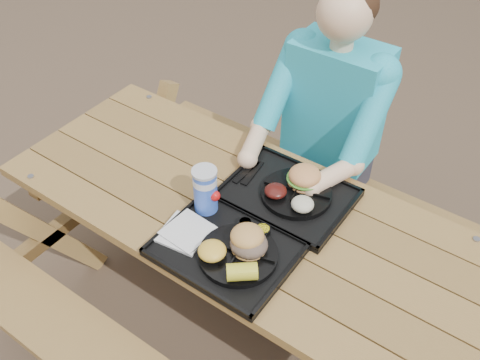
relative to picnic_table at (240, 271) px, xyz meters
The scene contains 18 objects.
ground 0.38m from the picnic_table, ahead, with size 60.00×60.00×0.00m, color #999999.
picnic_table is the anchor object (origin of this frame).
tray_near 0.44m from the picnic_table, 67.22° to the right, with size 0.45×0.35×0.02m, color black.
tray_far 0.43m from the picnic_table, 50.10° to the left, with size 0.45×0.35×0.02m, color black.
plate_near 0.48m from the picnic_table, 55.99° to the right, with size 0.26×0.26×0.02m, color black.
plate_far 0.46m from the picnic_table, 45.54° to the left, with size 0.26×0.26×0.02m, color black.
napkin_stack 0.47m from the picnic_table, 106.19° to the right, with size 0.15×0.15×0.02m, color silver.
soda_cup 0.49m from the picnic_table, 131.62° to the right, with size 0.08×0.08×0.17m, color blue.
condiment_bbq 0.43m from the picnic_table, 46.27° to the right, with size 0.05×0.05×0.03m, color #300505.
condiment_mustard 0.45m from the picnic_table, 28.07° to the right, with size 0.05×0.05×0.03m, color yellow.
sandwich 0.53m from the picnic_table, 47.75° to the right, with size 0.12×0.12×0.12m, color #D2944A, non-canonical shape.
mac_cheese 0.52m from the picnic_table, 73.48° to the right, with size 0.09×0.09×0.05m, color yellow.
corn_cob 0.56m from the picnic_table, 53.70° to the right, with size 0.09×0.09×0.06m, color yellow, non-canonical shape.
cutlery_far 0.43m from the picnic_table, 108.56° to the left, with size 0.03×0.15×0.01m, color black.
burger 0.53m from the picnic_table, 53.97° to the left, with size 0.12×0.12×0.11m, color #E0904F, non-canonical shape.
baked_beans 0.45m from the picnic_table, 44.25° to the left, with size 0.08×0.08×0.04m, color #47110E.
potato_salad 0.49m from the picnic_table, 22.21° to the left, with size 0.08×0.08×0.04m, color beige.
diner 0.67m from the picnic_table, 86.28° to the left, with size 0.48×0.84×1.28m, color #1CB9C9, non-canonical shape.
Camera 1 is at (0.79, -1.12, 2.13)m, focal length 40.00 mm.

